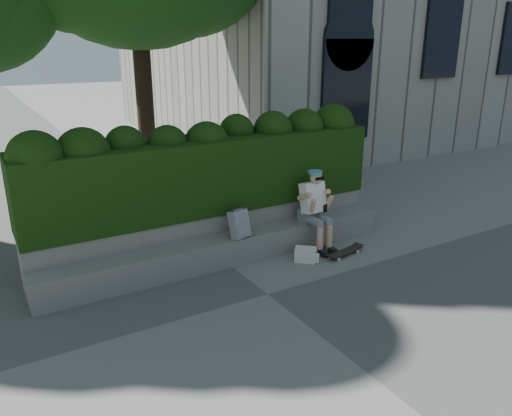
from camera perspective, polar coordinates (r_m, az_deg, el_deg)
ground at (r=7.26m, az=1.32°, el=-9.83°), size 80.00×80.00×0.00m
bench_ledge at (r=8.15m, az=-3.33°, el=-4.81°), size 6.00×0.45×0.45m
planter_wall at (r=8.48m, az=-4.83°, el=-2.78°), size 6.00×0.50×0.75m
hedge at (r=8.38m, az=-5.69°, el=3.94°), size 6.00×1.00×1.20m
person at (r=8.62m, az=6.72°, el=0.19°), size 0.40×0.76×1.38m
skateboard at (r=8.60m, az=10.13°, el=-4.95°), size 0.74×0.31×0.08m
backpack_plaid at (r=7.97m, az=-1.92°, el=-1.84°), size 0.34×0.24×0.45m
backpack_ground at (r=8.29m, az=5.66°, el=-5.32°), size 0.42×0.41×0.22m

